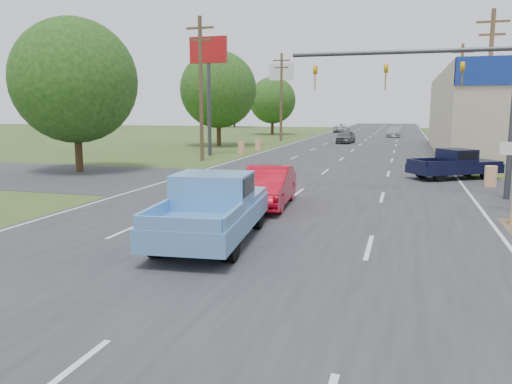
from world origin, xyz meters
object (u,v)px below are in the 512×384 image
(blue_pickup, at_px, (213,207))
(navy_pickup, at_px, (457,164))
(rider, at_px, (230,206))
(distant_car_silver, at_px, (393,132))
(distant_car_grey, at_px, (346,137))
(motorcycle, at_px, (230,221))
(red_convertible, at_px, (268,187))
(distant_car_white, at_px, (342,128))

(blue_pickup, relative_size, navy_pickup, 1.18)
(rider, relative_size, distant_car_silver, 0.39)
(navy_pickup, bearing_deg, distant_car_grey, 165.44)
(motorcycle, xyz_separation_m, rider, (0.00, 0.04, 0.43))
(navy_pickup, bearing_deg, blue_pickup, -59.51)
(motorcycle, bearing_deg, distant_car_silver, 92.71)
(blue_pickup, bearing_deg, motorcycle, 56.30)
(navy_pickup, xyz_separation_m, distant_car_silver, (-4.11, 41.62, -0.14))
(red_convertible, relative_size, blue_pickup, 0.77)
(red_convertible, xyz_separation_m, distant_car_silver, (3.48, 51.85, -0.09))
(rider, distance_m, distant_car_grey, 41.55)
(red_convertible, bearing_deg, distant_car_silver, 81.72)
(red_convertible, height_order, motorcycle, red_convertible)
(motorcycle, relative_size, blue_pickup, 0.34)
(motorcycle, distance_m, navy_pickup, 16.65)
(blue_pickup, relative_size, distant_car_silver, 1.30)
(navy_pickup, bearing_deg, red_convertible, -69.40)
(blue_pickup, height_order, distant_car_white, blue_pickup)
(motorcycle, distance_m, distant_car_grey, 41.59)
(distant_car_grey, bearing_deg, motorcycle, -83.05)
(rider, xyz_separation_m, navy_pickup, (7.46, 14.83, -0.08))
(rider, bearing_deg, distant_car_white, -79.71)
(navy_pickup, height_order, distant_car_silver, navy_pickup)
(motorcycle, relative_size, distant_car_silver, 0.44)
(navy_pickup, bearing_deg, distant_car_white, 160.32)
(distant_car_grey, height_order, distant_car_white, distant_car_white)
(motorcycle, relative_size, distant_car_grey, 0.49)
(distant_car_grey, bearing_deg, blue_pickup, -83.47)
(red_convertible, distance_m, distant_car_silver, 51.97)
(distant_car_white, bearing_deg, blue_pickup, 92.69)
(blue_pickup, xyz_separation_m, distant_car_silver, (3.65, 57.04, -0.30))
(distant_car_white, bearing_deg, red_convertible, 93.15)
(blue_pickup, xyz_separation_m, distant_car_grey, (-1.04, 42.12, -0.27))
(motorcycle, bearing_deg, distant_car_grey, 97.95)
(navy_pickup, height_order, distant_car_white, navy_pickup)
(motorcycle, xyz_separation_m, blue_pickup, (-0.29, -0.55, 0.51))
(rider, distance_m, blue_pickup, 0.67)
(rider, relative_size, navy_pickup, 0.35)
(rider, distance_m, distant_car_white, 68.44)
(distant_car_silver, bearing_deg, distant_car_grey, -106.75)
(distant_car_grey, bearing_deg, red_convertible, -83.02)
(navy_pickup, xyz_separation_m, distant_car_grey, (-8.80, 26.69, -0.11))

